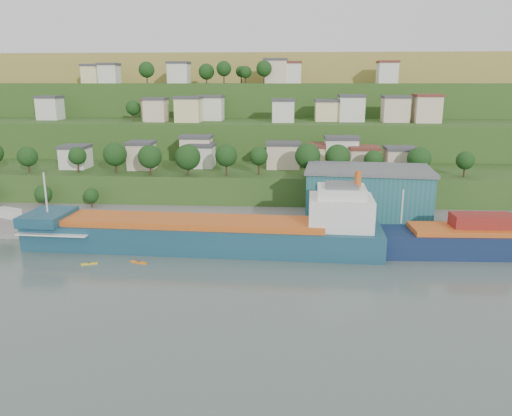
# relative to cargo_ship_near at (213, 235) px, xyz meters

# --- Properties ---
(ground) EXTENTS (500.00, 500.00, 0.00)m
(ground) POSITION_rel_cargo_ship_near_xyz_m (-3.29, -9.16, -3.18)
(ground) COLOR #45544F
(ground) RESTS_ON ground
(quay) EXTENTS (220.00, 26.00, 4.00)m
(quay) POSITION_rel_cargo_ship_near_xyz_m (16.71, 18.84, -3.18)
(quay) COLOR slate
(quay) RESTS_ON ground
(hillside) EXTENTS (360.00, 210.62, 96.00)m
(hillside) POSITION_rel_cargo_ship_near_xyz_m (-3.28, 159.51, -3.10)
(hillside) COLOR #284719
(hillside) RESTS_ON ground
(cargo_ship_near) EXTENTS (77.99, 15.52, 19.93)m
(cargo_ship_near) POSITION_rel_cargo_ship_near_xyz_m (0.00, 0.00, 0.00)
(cargo_ship_near) COLOR #13384A
(cargo_ship_near) RESTS_ON ground
(warehouse) EXTENTS (32.65, 21.82, 12.80)m
(warehouse) POSITION_rel_cargo_ship_near_xyz_m (36.22, 21.84, 5.25)
(warehouse) COLOR #215D64
(warehouse) RESTS_ON quay
(caravan) EXTENTS (7.18, 5.13, 3.09)m
(caravan) POSITION_rel_cargo_ship_near_xyz_m (-55.16, 15.47, -0.44)
(caravan) COLOR silver
(caravan) RESTS_ON pebble_beach
(dinghy) EXTENTS (4.08, 2.79, 0.77)m
(dinghy) POSITION_rel_cargo_ship_near_xyz_m (-44.50, 11.82, -1.60)
(dinghy) COLOR silver
(dinghy) RESTS_ON pebble_beach
(kayak_orange) EXTENTS (3.65, 1.76, 0.91)m
(kayak_orange) POSITION_rel_cargo_ship_near_xyz_m (-13.94, -9.66, -2.91)
(kayak_orange) COLOR orange
(kayak_orange) RESTS_ON ground
(kayak_yellow) EXTENTS (3.22, 1.64, 0.81)m
(kayak_yellow) POSITION_rel_cargo_ship_near_xyz_m (-23.62, -11.09, -2.94)
(kayak_yellow) COLOR gold
(kayak_yellow) RESTS_ON ground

